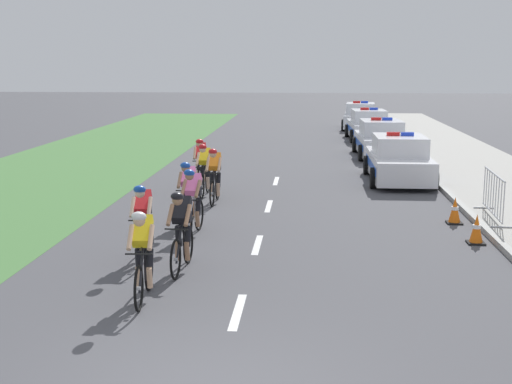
# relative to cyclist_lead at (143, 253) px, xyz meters

# --- Properties ---
(sidewalk_slab) EXTENTS (4.11, 60.00, 0.12)m
(sidewalk_slab) POSITION_rel_cyclist_lead_xyz_m (8.57, 10.71, -0.73)
(sidewalk_slab) COLOR #A3A099
(sidewalk_slab) RESTS_ON ground
(kerb_edge) EXTENTS (0.16, 60.00, 0.13)m
(kerb_edge) POSITION_rel_cyclist_lead_xyz_m (6.60, 10.71, -0.72)
(kerb_edge) COLOR #9E9E99
(kerb_edge) RESTS_ON ground
(grass_verge) EXTENTS (7.00, 60.00, 0.01)m
(grass_verge) POSITION_rel_cyclist_lead_xyz_m (-6.18, 10.71, -0.78)
(grass_verge) COLOR #4C7F42
(grass_verge) RESTS_ON ground
(lane_markings_centre) EXTENTS (0.14, 17.60, 0.01)m
(lane_markings_centre) POSITION_rel_cyclist_lead_xyz_m (1.55, 3.60, -0.78)
(lane_markings_centre) COLOR white
(lane_markings_centre) RESTS_ON ground
(cyclist_lead) EXTENTS (0.44, 1.72, 1.56)m
(cyclist_lead) POSITION_rel_cyclist_lead_xyz_m (0.00, 0.00, 0.00)
(cyclist_lead) COLOR black
(cyclist_lead) RESTS_ON ground
(cyclist_second) EXTENTS (0.43, 1.72, 1.56)m
(cyclist_second) POSITION_rel_cyclist_lead_xyz_m (0.32, 1.63, 0.00)
(cyclist_second) COLOR black
(cyclist_second) RESTS_ON ground
(cyclist_third) EXTENTS (0.44, 1.72, 1.56)m
(cyclist_third) POSITION_rel_cyclist_lead_xyz_m (-0.54, 2.26, 0.00)
(cyclist_third) COLOR black
(cyclist_third) RESTS_ON ground
(cyclist_fourth) EXTENTS (0.44, 1.72, 1.56)m
(cyclist_fourth) POSITION_rel_cyclist_lead_xyz_m (0.08, 4.27, 0.00)
(cyclist_fourth) COLOR black
(cyclist_fourth) RESTS_ON ground
(cyclist_fifth) EXTENTS (0.42, 1.72, 1.56)m
(cyclist_fifth) POSITION_rel_cyclist_lead_xyz_m (-0.21, 5.34, 0.00)
(cyclist_fifth) COLOR black
(cyclist_fifth) RESTS_ON ground
(cyclist_sixth) EXTENTS (0.42, 1.72, 1.56)m
(cyclist_sixth) POSITION_rel_cyclist_lead_xyz_m (0.07, 7.88, 0.00)
(cyclist_sixth) COLOR black
(cyclist_sixth) RESTS_ON ground
(cyclist_seventh) EXTENTS (0.42, 1.72, 1.56)m
(cyclist_seventh) POSITION_rel_cyclist_lead_xyz_m (-0.35, 8.89, 0.00)
(cyclist_seventh) COLOR black
(cyclist_seventh) RESTS_ON ground
(cyclist_eighth) EXTENTS (0.43, 1.72, 1.56)m
(cyclist_eighth) POSITION_rel_cyclist_lead_xyz_m (-0.66, 10.17, 0.00)
(cyclist_eighth) COLOR black
(cyclist_eighth) RESTS_ON ground
(police_car_nearest) EXTENTS (2.00, 4.40, 1.59)m
(police_car_nearest) POSITION_rel_cyclist_lead_xyz_m (5.47, 11.84, -0.11)
(police_car_nearest) COLOR white
(police_car_nearest) RESTS_ON ground
(police_car_second) EXTENTS (2.09, 4.45, 1.59)m
(police_car_second) POSITION_rel_cyclist_lead_xyz_m (5.47, 17.79, -0.11)
(police_car_second) COLOR silver
(police_car_second) RESTS_ON ground
(police_car_third) EXTENTS (2.13, 4.46, 1.59)m
(police_car_third) POSITION_rel_cyclist_lead_xyz_m (5.47, 23.96, -0.11)
(police_car_third) COLOR silver
(police_car_third) RESTS_ON ground
(police_car_furthest) EXTENTS (2.27, 4.53, 1.59)m
(police_car_furthest) POSITION_rel_cyclist_lead_xyz_m (5.46, 29.72, -0.11)
(police_car_furthest) COLOR silver
(police_car_furthest) RESTS_ON ground
(crowd_barrier_rear) EXTENTS (0.62, 2.32, 1.07)m
(crowd_barrier_rear) POSITION_rel_cyclist_lead_xyz_m (6.99, 6.11, -0.14)
(crowd_barrier_rear) COLOR #B7BABF
(crowd_barrier_rear) RESTS_ON sidewalk_slab
(traffic_cone_mid) EXTENTS (0.36, 0.36, 0.64)m
(traffic_cone_mid) POSITION_rel_cyclist_lead_xyz_m (6.07, 5.92, -0.48)
(traffic_cone_mid) COLOR black
(traffic_cone_mid) RESTS_ON ground
(traffic_cone_far) EXTENTS (0.36, 0.36, 0.64)m
(traffic_cone_far) POSITION_rel_cyclist_lead_xyz_m (6.15, 4.06, -0.48)
(traffic_cone_far) COLOR black
(traffic_cone_far) RESTS_ON ground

